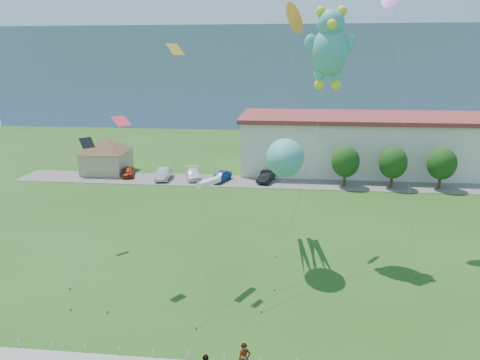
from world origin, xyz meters
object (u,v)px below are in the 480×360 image
(parked_car_red, at_px, (128,172))
(parked_car_blue, at_px, (221,176))
(parked_car_white, at_px, (193,174))
(teddy_bear_kite, at_px, (330,46))
(pavilion, at_px, (106,152))
(pedestrian_left, at_px, (244,359))
(parked_car_black, at_px, (267,176))
(parked_car_silver, at_px, (164,174))
(warehouse, at_px, (447,144))
(octopus_kite, at_px, (285,162))

(parked_car_red, height_order, parked_car_blue, parked_car_blue)
(parked_car_white, height_order, teddy_bear_kite, teddy_bear_kite)
(pavilion, relative_size, pedestrian_left, 5.10)
(parked_car_black, bearing_deg, pavilion, -173.46)
(parked_car_silver, relative_size, parked_car_black, 1.05)
(pavilion, bearing_deg, parked_car_red, -27.73)
(pedestrian_left, distance_m, parked_car_blue, 37.60)
(warehouse, xyz_separation_m, parked_car_silver, (-40.55, -9.06, -3.30))
(pavilion, bearing_deg, parked_car_blue, -10.41)
(parked_car_black, xyz_separation_m, octopus_kite, (2.34, -23.32, 7.50))
(parked_car_red, height_order, octopus_kite, octopus_kite)
(pedestrian_left, bearing_deg, teddy_bear_kite, 54.22)
(pavilion, bearing_deg, pedestrian_left, -58.94)
(teddy_bear_kite, bearing_deg, parked_car_white, 126.74)
(warehouse, bearing_deg, parked_car_black, -161.44)
(parked_car_silver, bearing_deg, pedestrian_left, -71.91)
(parked_car_silver, distance_m, parked_car_black, 14.30)
(parked_car_white, relative_size, teddy_bear_kite, 0.24)
(parked_car_white, bearing_deg, parked_car_blue, -26.11)
(pavilion, distance_m, pedestrian_left, 46.98)
(warehouse, distance_m, teddy_bear_kite, 38.40)
(parked_car_blue, distance_m, octopus_kite, 25.61)
(pavilion, distance_m, parked_car_silver, 10.17)
(pedestrian_left, relative_size, parked_car_white, 0.37)
(pavilion, xyz_separation_m, parked_car_silver, (9.45, -3.06, -2.19))
(parked_car_black, bearing_deg, parked_car_blue, -163.05)
(warehouse, relative_size, parked_car_red, 15.41)
(parked_car_red, bearing_deg, parked_car_blue, -21.42)
(octopus_kite, bearing_deg, pavilion, 134.93)
(octopus_kite, relative_size, teddy_bear_kite, 0.66)
(pedestrian_left, relative_size, parked_car_silver, 0.39)
(parked_car_red, relative_size, octopus_kite, 0.30)
(parked_car_black, bearing_deg, parked_car_silver, -165.72)
(parked_car_silver, height_order, parked_car_white, parked_car_silver)
(parked_car_red, height_order, parked_car_silver, parked_car_silver)
(warehouse, relative_size, teddy_bear_kite, 3.04)
(pavilion, height_order, parked_car_black, pavilion)
(warehouse, height_order, parked_car_silver, warehouse)
(parked_car_silver, bearing_deg, pavilion, 158.46)
(parked_car_white, xyz_separation_m, octopus_kite, (12.53, -23.63, 7.54))
(pedestrian_left, distance_m, parked_car_silver, 39.97)
(parked_car_blue, bearing_deg, octopus_kite, -49.56)
(warehouse, xyz_separation_m, parked_car_blue, (-32.50, -9.22, -3.35))
(parked_car_white, distance_m, parked_car_blue, 4.02)
(parked_car_white, bearing_deg, pavilion, 153.53)
(warehouse, bearing_deg, pedestrian_left, -119.16)
(parked_car_red, bearing_deg, parked_car_black, -18.78)
(octopus_kite, bearing_deg, teddy_bear_kite, 38.01)
(pavilion, xyz_separation_m, pedestrian_left, (24.21, -40.21, -2.02))
(parked_car_white, height_order, octopus_kite, octopus_kite)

